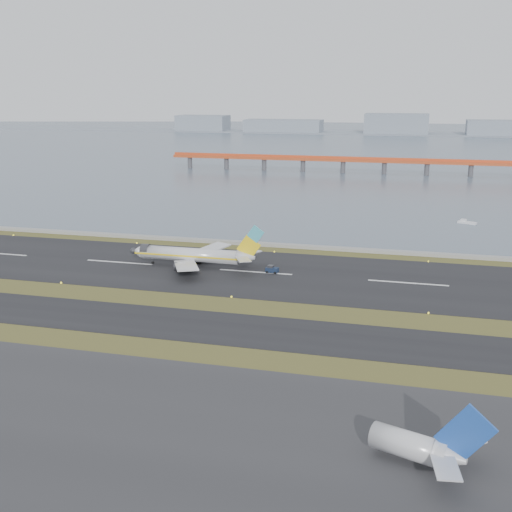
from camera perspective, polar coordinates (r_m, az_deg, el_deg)
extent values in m
plane|color=#3A4719|center=(144.80, -3.05, -4.63)|extent=(1000.00, 1000.00, 0.00)
cube|color=#2B2A2D|center=(98.29, -13.09, -14.73)|extent=(1000.00, 50.00, 0.10)
cube|color=black|center=(134.09, -4.60, -6.23)|extent=(1000.00, 18.00, 0.10)
cube|color=black|center=(172.27, -0.04, -1.45)|extent=(1000.00, 45.00, 0.10)
cube|color=gray|center=(200.37, 2.13, 0.96)|extent=(1000.00, 2.50, 1.00)
cube|color=#465364|center=(593.63, 10.65, 9.70)|extent=(1400.00, 800.00, 1.30)
cube|color=#C14821|center=(382.96, 11.36, 8.26)|extent=(260.00, 5.00, 1.60)
cube|color=#C14821|center=(382.81, 11.37, 8.48)|extent=(260.00, 0.40, 1.40)
cylinder|color=#4C4C51|center=(400.56, -2.64, 8.14)|extent=(2.80, 2.80, 7.00)
cylinder|color=#4C4C51|center=(383.46, 11.33, 7.59)|extent=(2.80, 2.80, 7.00)
cube|color=gray|center=(752.91, 11.57, 10.63)|extent=(1400.00, 80.00, 1.00)
cube|color=gray|center=(795.55, -4.74, 11.71)|extent=(60.00, 35.00, 18.00)
cube|color=gray|center=(768.56, 2.46, 11.50)|extent=(90.00, 35.00, 14.00)
cube|color=gray|center=(751.80, 12.39, 11.42)|extent=(70.00, 35.00, 22.00)
cylinder|color=silver|center=(177.68, -5.94, 0.12)|extent=(28.00, 3.80, 3.80)
cone|color=silver|center=(183.61, -10.51, 0.43)|extent=(3.20, 3.80, 3.80)
cone|color=silver|center=(172.72, -0.90, -0.12)|extent=(5.00, 3.80, 3.80)
cube|color=yellow|center=(175.94, -6.16, -0.03)|extent=(31.00, 0.06, 0.45)
cube|color=yellow|center=(179.42, -5.73, 0.27)|extent=(31.00, 0.06, 0.45)
cube|color=silver|center=(169.42, -6.24, -0.85)|extent=(11.31, 15.89, 1.66)
cube|color=silver|center=(184.87, -4.38, 0.50)|extent=(11.31, 15.89, 1.66)
cylinder|color=#313236|center=(172.58, -6.46, -0.98)|extent=(4.20, 2.10, 2.10)
cylinder|color=#313236|center=(183.43, -5.13, -0.01)|extent=(4.20, 2.10, 2.10)
cube|color=yellow|center=(171.80, -0.65, 0.80)|extent=(6.80, 0.35, 6.85)
cube|color=#44ADC3|center=(170.48, -0.03, 1.97)|extent=(4.85, 0.37, 4.90)
cube|color=silver|center=(168.98, -1.15, -0.28)|extent=(5.64, 6.80, 0.22)
cube|color=silver|center=(176.07, -0.48, 0.34)|extent=(5.64, 6.80, 0.22)
cylinder|color=black|center=(182.50, -9.16, -0.59)|extent=(0.80, 0.28, 0.80)
cylinder|color=black|center=(175.39, -5.78, -1.06)|extent=(1.00, 0.38, 1.00)
cylinder|color=black|center=(180.46, -5.16, -0.60)|extent=(1.00, 0.38, 1.00)
cube|color=#15223B|center=(171.45, 1.44, -1.23)|extent=(3.46, 2.20, 1.23)
cube|color=#313236|center=(171.36, 1.32, -0.95)|extent=(1.60, 1.69, 0.72)
cylinder|color=black|center=(171.23, 0.99, -1.44)|extent=(0.75, 0.39, 0.72)
cylinder|color=black|center=(172.71, 1.18, -1.30)|extent=(0.75, 0.39, 0.72)
cylinder|color=black|center=(170.50, 1.71, -1.52)|extent=(0.75, 0.39, 0.72)
cylinder|color=black|center=(171.99, 1.89, -1.38)|extent=(0.75, 0.39, 0.72)
cylinder|color=silver|center=(89.42, 13.44, -16.03)|extent=(10.63, 6.74, 3.60)
cone|color=silver|center=(87.91, 16.93, -16.71)|extent=(4.98, 4.73, 3.60)
cube|color=#204DB0|center=(85.76, 18.10, -14.80)|extent=(7.37, 2.91, 8.32)
cube|color=silver|center=(84.65, 16.54, -17.59)|extent=(3.77, 5.88, 0.20)
cube|color=silver|center=(90.49, 17.97, -15.47)|extent=(6.08, 5.92, 0.20)
cube|color=silver|center=(247.45, 18.26, 2.82)|extent=(6.97, 4.48, 0.86)
cube|color=silver|center=(247.75, 17.96, 3.04)|extent=(2.34, 2.14, 0.86)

